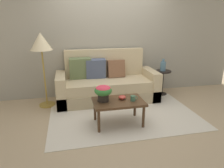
# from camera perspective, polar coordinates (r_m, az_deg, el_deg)

# --- Properties ---
(ground_plane) EXTENTS (14.00, 14.00, 0.00)m
(ground_plane) POSITION_cam_1_polar(r_m,az_deg,el_deg) (3.99, 2.92, -8.10)
(ground_plane) COLOR tan
(wall_back) EXTENTS (6.40, 0.12, 2.79)m
(wall_back) POSITION_cam_1_polar(r_m,az_deg,el_deg) (4.80, -0.80, 13.63)
(wall_back) COLOR gray
(wall_back) RESTS_ON ground
(area_rug) EXTENTS (2.73, 1.75, 0.01)m
(area_rug) POSITION_cam_1_polar(r_m,az_deg,el_deg) (3.90, 3.31, -8.65)
(area_rug) COLOR beige
(area_rug) RESTS_ON ground
(couch) EXTENTS (2.18, 0.86, 1.10)m
(couch) POSITION_cam_1_polar(r_m,az_deg,el_deg) (4.53, -1.59, -0.12)
(couch) COLOR tan
(couch) RESTS_ON ground
(coffee_table) EXTENTS (0.85, 0.55, 0.43)m
(coffee_table) POSITION_cam_1_polar(r_m,az_deg,el_deg) (3.45, 1.82, -5.49)
(coffee_table) COLOR #442D1B
(coffee_table) RESTS_ON ground
(side_table) EXTENTS (0.36, 0.36, 0.59)m
(side_table) POSITION_cam_1_polar(r_m,az_deg,el_deg) (4.95, 14.05, 1.59)
(side_table) COLOR black
(side_table) RESTS_ON ground
(floor_lamp) EXTENTS (0.43, 0.43, 1.50)m
(floor_lamp) POSITION_cam_1_polar(r_m,az_deg,el_deg) (4.22, -19.25, 10.21)
(floor_lamp) COLOR olive
(floor_lamp) RESTS_ON ground
(potted_plant) EXTENTS (0.29, 0.29, 0.27)m
(potted_plant) POSITION_cam_1_polar(r_m,az_deg,el_deg) (3.35, -2.48, -2.06)
(potted_plant) COLOR black
(potted_plant) RESTS_ON coffee_table
(coffee_mug) EXTENTS (0.13, 0.08, 0.09)m
(coffee_mug) POSITION_cam_1_polar(r_m,az_deg,el_deg) (3.42, 5.96, -3.99)
(coffee_mug) COLOR #3D664C
(coffee_mug) RESTS_ON coffee_table
(snack_bowl) EXTENTS (0.13, 0.13, 0.07)m
(snack_bowl) POSITION_cam_1_polar(r_m,az_deg,el_deg) (3.47, 2.88, -3.72)
(snack_bowl) COLOR #B2382D
(snack_bowl) RESTS_ON coffee_table
(table_vase) EXTENTS (0.13, 0.13, 0.28)m
(table_vase) POSITION_cam_1_polar(r_m,az_deg,el_deg) (4.88, 14.11, 4.94)
(table_vase) COLOR slate
(table_vase) RESTS_ON side_table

